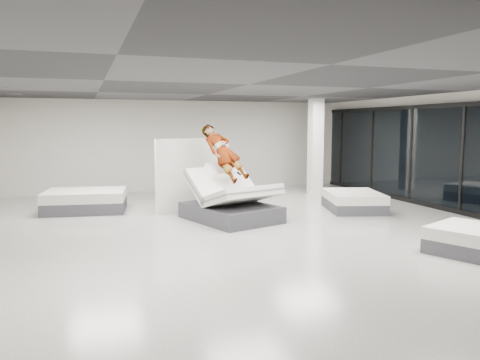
# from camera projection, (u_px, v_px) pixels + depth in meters

# --- Properties ---
(room) EXTENTS (14.00, 14.04, 3.20)m
(room) POSITION_uv_depth(u_px,v_px,m) (249.00, 159.00, 10.23)
(room) COLOR beige
(room) RESTS_ON ground
(hero_bed) EXTENTS (2.29, 2.65, 1.40)m
(hero_bed) POSITION_uv_depth(u_px,v_px,m) (231.00, 203.00, 11.45)
(hero_bed) COLOR #3C3C42
(hero_bed) RESTS_ON floor
(person) EXTENTS (1.14, 1.76, 1.53)m
(person) POSITION_uv_depth(u_px,v_px,m) (223.00, 163.00, 11.59)
(person) COLOR slate
(person) RESTS_ON hero_bed
(remote) EXTENTS (0.09, 0.15, 0.08)m
(remote) POSITION_uv_depth(u_px,v_px,m) (239.00, 173.00, 11.47)
(remote) COLOR black
(remote) RESTS_ON person
(divider_panel) EXTENTS (2.14, 0.60, 1.97)m
(divider_panel) POSITION_uv_depth(u_px,v_px,m) (193.00, 175.00, 12.65)
(divider_panel) COLOR white
(divider_panel) RESTS_ON floor
(flat_bed_right_far) EXTENTS (1.84, 2.15, 0.51)m
(flat_bed_right_far) POSITION_uv_depth(u_px,v_px,m) (353.00, 201.00, 12.86)
(flat_bed_right_far) COLOR #3C3C42
(flat_bed_right_far) RESTS_ON floor
(flat_bed_left_far) EXTENTS (2.30, 1.86, 0.57)m
(flat_bed_left_far) POSITION_uv_depth(u_px,v_px,m) (86.00, 201.00, 12.69)
(flat_bed_left_far) COLOR #3C3C42
(flat_bed_left_far) RESTS_ON floor
(column) EXTENTS (0.40, 0.40, 3.20)m
(column) POSITION_uv_depth(u_px,v_px,m) (315.00, 147.00, 15.73)
(column) COLOR white
(column) RESTS_ON floor
(storefront_glazing) EXTENTS (0.12, 13.40, 2.92)m
(storefront_glazing) POSITION_uv_depth(u_px,v_px,m) (463.00, 159.00, 12.12)
(storefront_glazing) COLOR #1D2630
(storefront_glazing) RESTS_ON floor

